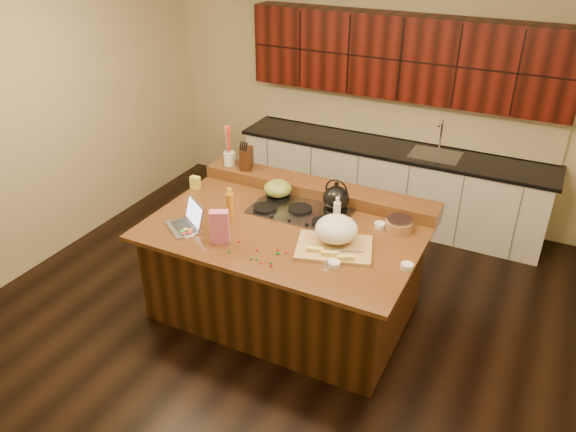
% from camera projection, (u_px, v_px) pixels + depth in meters
% --- Properties ---
extents(room, '(5.52, 5.02, 2.72)m').
position_uv_depth(room, '(285.00, 183.00, 4.77)').
color(room, black).
rests_on(room, ground).
extents(island, '(2.40, 1.60, 0.92)m').
position_uv_depth(island, '(286.00, 269.00, 5.20)').
color(island, black).
rests_on(island, ground).
extents(back_ledge, '(2.40, 0.30, 0.12)m').
position_uv_depth(back_ledge, '(318.00, 189.00, 5.49)').
color(back_ledge, black).
rests_on(back_ledge, island).
extents(cooktop, '(0.92, 0.52, 0.05)m').
position_uv_depth(cooktop, '(300.00, 210.00, 5.20)').
color(cooktop, gray).
rests_on(cooktop, island).
extents(back_counter, '(3.70, 0.66, 2.40)m').
position_uv_depth(back_counter, '(394.00, 142.00, 6.57)').
color(back_counter, silver).
rests_on(back_counter, ground).
extents(kettle, '(0.29, 0.29, 0.22)m').
position_uv_depth(kettle, '(336.00, 198.00, 5.12)').
color(kettle, black).
rests_on(kettle, cooktop).
extents(green_bowl, '(0.30, 0.30, 0.15)m').
position_uv_depth(green_bowl, '(278.00, 188.00, 5.37)').
color(green_bowl, olive).
rests_on(green_bowl, cooktop).
extents(laptop, '(0.43, 0.41, 0.23)m').
position_uv_depth(laptop, '(188.00, 221.00, 4.94)').
color(laptop, '#B7B7BC').
rests_on(laptop, island).
extents(oil_bottle, '(0.09, 0.09, 0.27)m').
position_uv_depth(oil_bottle, '(230.00, 207.00, 5.01)').
color(oil_bottle, orange).
rests_on(oil_bottle, island).
extents(vinegar_bottle, '(0.08, 0.08, 0.25)m').
position_uv_depth(vinegar_bottle, '(337.00, 215.00, 4.90)').
color(vinegar_bottle, silver).
rests_on(vinegar_bottle, island).
extents(wooden_tray, '(0.72, 0.61, 0.25)m').
position_uv_depth(wooden_tray, '(336.00, 233.00, 4.65)').
color(wooden_tray, tan).
rests_on(wooden_tray, island).
extents(ramekin_a, '(0.11, 0.11, 0.04)m').
position_uv_depth(ramekin_a, '(334.00, 264.00, 4.41)').
color(ramekin_a, white).
rests_on(ramekin_a, island).
extents(ramekin_b, '(0.13, 0.13, 0.04)m').
position_uv_depth(ramekin_b, '(407.00, 266.00, 4.39)').
color(ramekin_b, white).
rests_on(ramekin_b, island).
extents(ramekin_c, '(0.13, 0.13, 0.04)m').
position_uv_depth(ramekin_c, '(380.00, 225.00, 4.95)').
color(ramekin_c, white).
rests_on(ramekin_c, island).
extents(strainer_bowl, '(0.31, 0.31, 0.09)m').
position_uv_depth(strainer_bowl, '(399.00, 225.00, 4.90)').
color(strainer_bowl, '#996B3F').
rests_on(strainer_bowl, island).
extents(kitchen_timer, '(0.08, 0.08, 0.07)m').
position_uv_depth(kitchen_timer, '(327.00, 263.00, 4.41)').
color(kitchen_timer, silver).
rests_on(kitchen_timer, island).
extents(pink_bag, '(0.18, 0.14, 0.30)m').
position_uv_depth(pink_bag, '(220.00, 227.00, 4.67)').
color(pink_bag, '#DB6792').
rests_on(pink_bag, island).
extents(candy_plate, '(0.19, 0.19, 0.01)m').
position_uv_depth(candy_plate, '(187.00, 233.00, 4.87)').
color(candy_plate, white).
rests_on(candy_plate, island).
extents(package_box, '(0.10, 0.07, 0.13)m').
position_uv_depth(package_box, '(195.00, 183.00, 5.61)').
color(package_box, '#DCD64D').
rests_on(package_box, island).
extents(utensil_crock, '(0.14, 0.14, 0.14)m').
position_uv_depth(utensil_crock, '(230.00, 158.00, 5.83)').
color(utensil_crock, white).
rests_on(utensil_crock, back_ledge).
extents(knife_block, '(0.16, 0.21, 0.22)m').
position_uv_depth(knife_block, '(247.00, 158.00, 5.73)').
color(knife_block, black).
rests_on(knife_block, back_ledge).
extents(gumdrop_0, '(0.02, 0.02, 0.02)m').
position_uv_depth(gumdrop_0, '(257.00, 250.00, 4.62)').
color(gumdrop_0, red).
rests_on(gumdrop_0, island).
extents(gumdrop_1, '(0.02, 0.02, 0.02)m').
position_uv_depth(gumdrop_1, '(271.00, 263.00, 4.45)').
color(gumdrop_1, '#198C26').
rests_on(gumdrop_1, island).
extents(gumdrop_2, '(0.02, 0.02, 0.02)m').
position_uv_depth(gumdrop_2, '(270.00, 262.00, 4.46)').
color(gumdrop_2, red).
rests_on(gumdrop_2, island).
extents(gumdrop_3, '(0.02, 0.02, 0.02)m').
position_uv_depth(gumdrop_3, '(251.00, 258.00, 4.51)').
color(gumdrop_3, '#198C26').
rests_on(gumdrop_3, island).
extents(gumdrop_4, '(0.02, 0.02, 0.02)m').
position_uv_depth(gumdrop_4, '(239.00, 242.00, 4.73)').
color(gumdrop_4, red).
rests_on(gumdrop_4, island).
extents(gumdrop_5, '(0.02, 0.02, 0.02)m').
position_uv_depth(gumdrop_5, '(229.00, 252.00, 4.60)').
color(gumdrop_5, '#198C26').
rests_on(gumdrop_5, island).
extents(gumdrop_6, '(0.02, 0.02, 0.02)m').
position_uv_depth(gumdrop_6, '(272.00, 266.00, 4.42)').
color(gumdrop_6, red).
rests_on(gumdrop_6, island).
extents(gumdrop_7, '(0.02, 0.02, 0.02)m').
position_uv_depth(gumdrop_7, '(279.00, 253.00, 4.57)').
color(gumdrop_7, '#198C26').
rests_on(gumdrop_7, island).
extents(gumdrop_8, '(0.02, 0.02, 0.02)m').
position_uv_depth(gumdrop_8, '(278.00, 250.00, 4.62)').
color(gumdrop_8, red).
rests_on(gumdrop_8, island).
extents(gumdrop_9, '(0.02, 0.02, 0.02)m').
position_uv_depth(gumdrop_9, '(277.00, 253.00, 4.58)').
color(gumdrop_9, '#198C26').
rests_on(gumdrop_9, island).
extents(gumdrop_10, '(0.02, 0.02, 0.02)m').
position_uv_depth(gumdrop_10, '(262.00, 263.00, 4.45)').
color(gumdrop_10, red).
rests_on(gumdrop_10, island).
extents(gumdrop_11, '(0.02, 0.02, 0.02)m').
position_uv_depth(gumdrop_11, '(257.00, 259.00, 4.50)').
color(gumdrop_11, '#198C26').
rests_on(gumdrop_11, island).
extents(gumdrop_12, '(0.02, 0.02, 0.02)m').
position_uv_depth(gumdrop_12, '(286.00, 253.00, 4.58)').
color(gumdrop_12, red).
rests_on(gumdrop_12, island).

